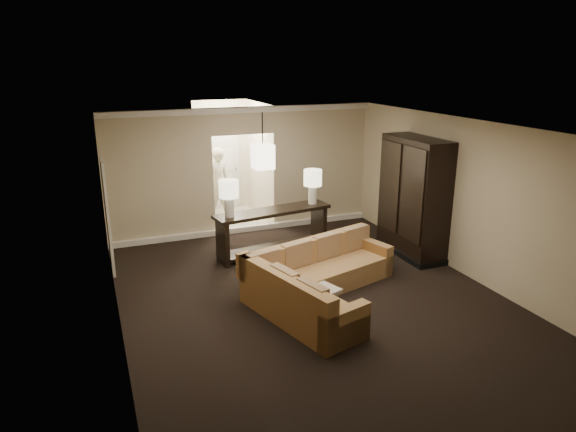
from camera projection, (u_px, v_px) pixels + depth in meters
name	position (u px, v px, depth m)	size (l,w,h in m)	color
ground	(319.00, 306.00, 8.21)	(8.00, 8.00, 0.00)	black
wall_back	(244.00, 171.00, 11.35)	(6.00, 0.04, 2.80)	beige
wall_front	(526.00, 361.00, 4.24)	(6.00, 0.04, 2.80)	beige
wall_left	(114.00, 248.00, 6.74)	(0.04, 8.00, 2.80)	beige
wall_right	(478.00, 203.00, 8.84)	(0.04, 8.00, 2.80)	beige
ceiling	(323.00, 130.00, 7.38)	(6.00, 8.00, 0.02)	silver
crown_molding	(243.00, 110.00, 10.91)	(6.00, 0.10, 0.12)	white
baseboard	(246.00, 229.00, 11.70)	(6.00, 0.10, 0.12)	white
side_door	(107.00, 215.00, 9.34)	(0.05, 0.90, 2.10)	silver
foyer	(228.00, 164.00, 12.57)	(1.44, 2.02, 2.80)	beige
sectional_sofa	(317.00, 281.00, 8.33)	(2.90, 2.79, 0.83)	brown
coffee_table	(301.00, 298.00, 8.04)	(1.17, 1.17, 0.38)	silver
console_table	(273.00, 228.00, 10.23)	(2.45, 0.89, 0.93)	black
armoire	(414.00, 200.00, 10.08)	(0.70, 1.63, 2.35)	black
drink_table	(317.00, 251.00, 9.32)	(0.48, 0.48, 0.60)	black
table_lamp_left	(229.00, 193.00, 9.54)	(0.37, 0.37, 0.71)	white
table_lamp_right	(313.00, 181.00, 10.42)	(0.37, 0.37, 0.71)	white
pendant_light	(263.00, 156.00, 10.03)	(0.38, 0.38, 1.09)	black
person	(217.00, 179.00, 12.50)	(0.70, 0.46, 1.93)	beige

